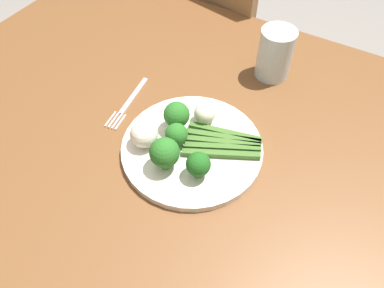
# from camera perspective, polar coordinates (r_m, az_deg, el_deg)

# --- Properties ---
(ground_plane) EXTENTS (6.00, 6.00, 0.02)m
(ground_plane) POSITION_cam_1_polar(r_m,az_deg,el_deg) (1.41, -1.73, -19.33)
(ground_plane) COLOR gray
(dining_table) EXTENTS (1.25, 0.97, 0.75)m
(dining_table) POSITION_cam_1_polar(r_m,az_deg,el_deg) (0.82, -2.82, -3.81)
(dining_table) COLOR brown
(dining_table) RESTS_ON ground_plane
(chair) EXTENTS (0.47, 0.47, 0.87)m
(chair) POSITION_cam_1_polar(r_m,az_deg,el_deg) (1.39, 4.01, 14.83)
(chair) COLOR #9E754C
(chair) RESTS_ON ground_plane
(plate) EXTENTS (0.28, 0.28, 0.01)m
(plate) POSITION_cam_1_polar(r_m,az_deg,el_deg) (0.71, -0.00, -0.63)
(plate) COLOR silver
(plate) RESTS_ON dining_table
(asparagus_bundle) EXTENTS (0.16, 0.11, 0.01)m
(asparagus_bundle) POSITION_cam_1_polar(r_m,az_deg,el_deg) (0.71, 4.86, 0.23)
(asparagus_bundle) COLOR #3D6626
(asparagus_bundle) RESTS_ON plate
(broccoli_near_center) EXTENTS (0.04, 0.04, 0.05)m
(broccoli_near_center) POSITION_cam_1_polar(r_m,az_deg,el_deg) (0.69, -2.44, 1.50)
(broccoli_near_center) COLOR #568E33
(broccoli_near_center) RESTS_ON plate
(broccoli_right) EXTENTS (0.04, 0.04, 0.05)m
(broccoli_right) POSITION_cam_1_polar(r_m,az_deg,el_deg) (0.64, 1.00, -3.23)
(broccoli_right) COLOR #4C7F2B
(broccoli_right) RESTS_ON plate
(broccoli_back) EXTENTS (0.05, 0.05, 0.06)m
(broccoli_back) POSITION_cam_1_polar(r_m,az_deg,el_deg) (0.71, -2.70, 4.67)
(broccoli_back) COLOR #568E33
(broccoli_back) RESTS_ON plate
(broccoli_left) EXTENTS (0.06, 0.06, 0.07)m
(broccoli_left) POSITION_cam_1_polar(r_m,az_deg,el_deg) (0.65, -4.31, -1.40)
(broccoli_left) COLOR #568E33
(broccoli_left) RESTS_ON plate
(cauliflower_edge) EXTENTS (0.05, 0.05, 0.05)m
(cauliflower_edge) POSITION_cam_1_polar(r_m,az_deg,el_deg) (0.70, -7.51, 1.53)
(cauliflower_edge) COLOR white
(cauliflower_edge) RESTS_ON plate
(cauliflower_outer_edge) EXTENTS (0.04, 0.04, 0.04)m
(cauliflower_outer_edge) POSITION_cam_1_polar(r_m,az_deg,el_deg) (0.73, 2.01, 4.81)
(cauliflower_outer_edge) COLOR silver
(cauliflower_outer_edge) RESTS_ON plate
(fork) EXTENTS (0.04, 0.17, 0.00)m
(fork) POSITION_cam_1_polar(r_m,az_deg,el_deg) (0.82, -9.93, 6.36)
(fork) COLOR silver
(fork) RESTS_ON dining_table
(water_glass) EXTENTS (0.08, 0.08, 0.12)m
(water_glass) POSITION_cam_1_polar(r_m,az_deg,el_deg) (0.86, 12.86, 13.60)
(water_glass) COLOR silver
(water_glass) RESTS_ON dining_table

